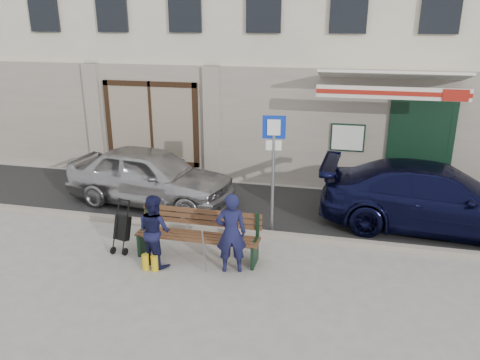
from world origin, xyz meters
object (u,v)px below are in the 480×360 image
(car_silver, at_px, (150,176))
(stroller, at_px, (122,229))
(parking_sign, at_px, (273,156))
(car_navy, at_px, (436,198))
(man, at_px, (231,233))
(woman, at_px, (154,230))
(bench, at_px, (195,236))

(car_silver, distance_m, stroller, 2.56)
(parking_sign, bearing_deg, car_silver, 156.10)
(car_navy, relative_size, man, 3.26)
(car_navy, distance_m, stroller, 6.67)
(car_silver, distance_m, woman, 3.15)
(parking_sign, xyz_separation_m, stroller, (-2.74, -1.54, -1.24))
(man, distance_m, stroller, 2.34)
(car_silver, height_order, parking_sign, parking_sign)
(man, relative_size, woman, 1.10)
(car_silver, height_order, bench, car_silver)
(car_navy, relative_size, stroller, 4.75)
(car_silver, xyz_separation_m, bench, (1.98, -2.45, -0.26))
(bench, bearing_deg, car_navy, 27.85)
(car_navy, height_order, man, man)
(bench, relative_size, man, 1.59)
(parking_sign, distance_m, man, 2.10)
(car_navy, height_order, stroller, car_navy)
(bench, height_order, woman, woman)
(car_navy, bearing_deg, man, 129.01)
(stroller, bearing_deg, man, 7.94)
(car_silver, height_order, car_navy, car_silver)
(car_navy, distance_m, bench, 5.28)
(man, xyz_separation_m, stroller, (-2.30, 0.29, -0.30))
(woman, xyz_separation_m, stroller, (-0.85, 0.36, -0.23))
(woman, bearing_deg, bench, -120.56)
(woman, bearing_deg, parking_sign, -107.42)
(car_silver, xyz_separation_m, stroller, (0.47, -2.50, -0.26))
(parking_sign, xyz_separation_m, bench, (-1.24, -1.49, -1.24))
(bench, distance_m, stroller, 1.51)
(man, bearing_deg, car_navy, -159.84)
(car_silver, xyz_separation_m, man, (2.77, -2.79, 0.04))
(bench, xyz_separation_m, stroller, (-1.50, -0.05, 0.00))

